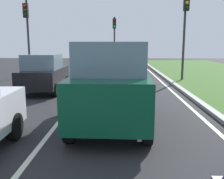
# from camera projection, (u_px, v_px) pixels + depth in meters

# --- Properties ---
(ground_plane) EXTENTS (60.00, 60.00, 0.00)m
(ground_plane) POSITION_uv_depth(u_px,v_px,m) (96.00, 93.00, 11.63)
(ground_plane) COLOR #262628
(lane_line_center) EXTENTS (0.12, 32.00, 0.01)m
(lane_line_center) POSITION_uv_depth(u_px,v_px,m) (81.00, 93.00, 11.65)
(lane_line_center) COLOR silver
(lane_line_center) RESTS_ON ground
(lane_line_right_edge) EXTENTS (0.12, 32.00, 0.01)m
(lane_line_right_edge) POSITION_uv_depth(u_px,v_px,m) (175.00, 94.00, 11.52)
(lane_line_right_edge) COLOR silver
(lane_line_right_edge) RESTS_ON ground
(curb_right) EXTENTS (0.24, 48.00, 0.12)m
(curb_right) POSITION_uv_depth(u_px,v_px,m) (186.00, 92.00, 11.49)
(curb_right) COLOR #9E9B93
(curb_right) RESTS_ON ground
(car_suv_ahead) EXTENTS (2.07, 4.55, 2.28)m
(car_suv_ahead) POSITION_uv_depth(u_px,v_px,m) (112.00, 83.00, 7.00)
(car_suv_ahead) COLOR #0C472D
(car_suv_ahead) RESTS_ON ground
(car_hatchback_far) EXTENTS (1.81, 3.74, 1.78)m
(car_hatchback_far) POSITION_uv_depth(u_px,v_px,m) (44.00, 73.00, 11.85)
(car_hatchback_far) COLOR black
(car_hatchback_far) RESTS_ON ground
(traffic_light_near_right) EXTENTS (0.32, 0.50, 5.38)m
(traffic_light_near_right) POSITION_uv_depth(u_px,v_px,m) (185.00, 21.00, 14.96)
(traffic_light_near_right) COLOR #2D2D2D
(traffic_light_near_right) RESTS_ON ground
(traffic_light_overhead_left) EXTENTS (0.32, 0.50, 5.15)m
(traffic_light_overhead_left) POSITION_uv_depth(u_px,v_px,m) (27.00, 26.00, 16.60)
(traffic_light_overhead_left) COLOR #2D2D2D
(traffic_light_overhead_left) RESTS_ON ground
(traffic_light_far_median) EXTENTS (0.32, 0.50, 4.69)m
(traffic_light_far_median) POSITION_uv_depth(u_px,v_px,m) (114.00, 33.00, 23.02)
(traffic_light_far_median) COLOR #2D2D2D
(traffic_light_far_median) RESTS_ON ground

